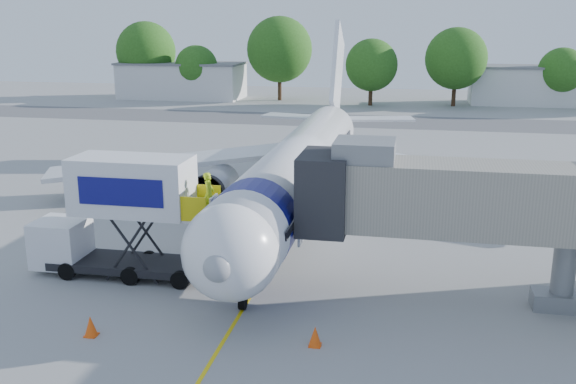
# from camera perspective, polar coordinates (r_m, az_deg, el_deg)

# --- Properties ---
(ground) EXTENTS (160.00, 160.00, 0.00)m
(ground) POSITION_cam_1_polar(r_m,az_deg,el_deg) (34.85, 0.03, -3.81)
(ground) COLOR #979794
(ground) RESTS_ON ground
(guidance_line) EXTENTS (0.15, 70.00, 0.01)m
(guidance_line) POSITION_cam_1_polar(r_m,az_deg,el_deg) (34.85, 0.03, -3.80)
(guidance_line) COLOR yellow
(guidance_line) RESTS_ON ground
(taxiway_strip) EXTENTS (120.00, 10.00, 0.01)m
(taxiway_strip) POSITION_cam_1_polar(r_m,az_deg,el_deg) (75.49, 6.19, 6.31)
(taxiway_strip) COLOR #59595B
(taxiway_strip) RESTS_ON ground
(aircraft) EXTENTS (34.17, 37.73, 11.35)m
(aircraft) POSITION_cam_1_polar(r_m,az_deg,el_deg) (37.96, 1.22, 2.38)
(aircraft) COLOR white
(aircraft) RESTS_ON ground
(jet_bridge) EXTENTS (13.90, 3.20, 6.60)m
(jet_bridge) POSITION_cam_1_polar(r_m,az_deg,el_deg) (26.35, 14.31, -0.62)
(jet_bridge) COLOR gray
(jet_bridge) RESTS_ON ground
(catering_hiloader) EXTENTS (8.57, 2.44, 5.50)m
(catering_hiloader) POSITION_cam_1_polar(r_m,az_deg,el_deg) (29.56, -14.66, -2.14)
(catering_hiloader) COLOR black
(catering_hiloader) RESTS_ON ground
(safety_cone_a) EXTENTS (0.47, 0.47, 0.75)m
(safety_cone_a) POSITION_cam_1_polar(r_m,az_deg,el_deg) (23.36, 2.42, -12.71)
(safety_cone_a) COLOR #FA500D
(safety_cone_a) RESTS_ON ground
(safety_cone_b) EXTENTS (0.49, 0.49, 0.78)m
(safety_cone_b) POSITION_cam_1_polar(r_m,az_deg,el_deg) (25.08, -17.13, -11.34)
(safety_cone_b) COLOR #FA500D
(safety_cone_b) RESTS_ON ground
(outbuilding_left) EXTENTS (18.40, 8.40, 5.30)m
(outbuilding_left) POSITION_cam_1_polar(r_m,az_deg,el_deg) (98.93, -9.40, 9.78)
(outbuilding_left) COLOR silver
(outbuilding_left) RESTS_ON ground
(outbuilding_right) EXTENTS (16.40, 7.40, 5.30)m
(outbuilding_right) POSITION_cam_1_polar(r_m,az_deg,el_deg) (96.06, 20.69, 8.88)
(outbuilding_right) COLOR silver
(outbuilding_right) RESTS_ON ground
(tree_a) EXTENTS (8.84, 8.84, 11.27)m
(tree_a) POSITION_cam_1_polar(r_m,az_deg,el_deg) (100.70, -12.50, 12.10)
(tree_a) COLOR #382314
(tree_a) RESTS_ON ground
(tree_b) EXTENTS (6.20, 6.20, 7.90)m
(tree_b) POSITION_cam_1_polar(r_m,az_deg,el_deg) (96.41, -8.14, 10.97)
(tree_b) COLOR #382314
(tree_b) RESTS_ON ground
(tree_c) EXTENTS (9.41, 9.41, 12.00)m
(tree_c) POSITION_cam_1_polar(r_m,az_deg,el_deg) (94.54, -0.75, 12.55)
(tree_c) COLOR #382314
(tree_c) RESTS_ON ground
(tree_d) EXTENTS (7.07, 7.07, 9.02)m
(tree_d) POSITION_cam_1_polar(r_m,az_deg,el_deg) (89.36, 7.43, 11.13)
(tree_d) COLOR #382314
(tree_d) RESTS_ON ground
(tree_e) EXTENTS (8.25, 8.25, 10.51)m
(tree_e) POSITION_cam_1_polar(r_m,az_deg,el_deg) (90.66, 14.72, 11.40)
(tree_e) COLOR #382314
(tree_e) RESTS_ON ground
(tree_f) EXTENTS (6.19, 6.19, 7.89)m
(tree_f) POSITION_cam_1_polar(r_m,az_deg,el_deg) (94.63, 23.15, 9.86)
(tree_f) COLOR #382314
(tree_f) RESTS_ON ground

